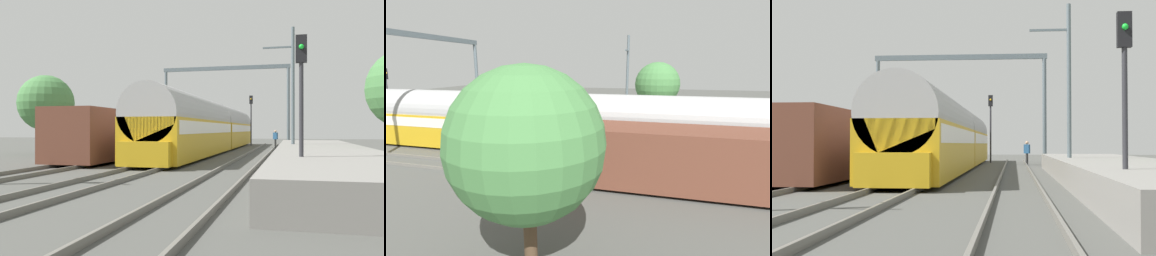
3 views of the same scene
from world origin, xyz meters
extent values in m
plane|color=#4C4D49|center=(0.00, 0.00, 0.00)|extent=(120.00, 120.00, 0.00)
cube|color=#67655D|center=(-4.65, 0.00, 0.08)|extent=(0.08, 60.00, 0.16)
cube|color=#67655D|center=(-3.21, 0.00, 0.08)|extent=(0.08, 60.00, 0.16)
cube|color=#67655D|center=(-0.72, 0.00, 0.08)|extent=(0.08, 60.00, 0.16)
cube|color=#67655D|center=(0.72, 0.00, 0.08)|extent=(0.08, 60.00, 0.16)
cube|color=#67655D|center=(3.21, 0.00, 0.08)|extent=(0.08, 60.00, 0.16)
cube|color=#67655D|center=(4.65, 0.00, 0.08)|extent=(0.08, 60.00, 0.16)
cube|color=gray|center=(7.75, 2.00, 0.45)|extent=(4.40, 28.00, 0.90)
cube|color=gold|center=(0.00, 5.66, 1.26)|extent=(2.90, 16.00, 2.20)
cube|color=silver|center=(0.00, 5.66, 1.89)|extent=(2.93, 15.36, 0.64)
cylinder|color=#A3A3A3|center=(0.00, 5.66, 2.56)|extent=(2.84, 16.00, 2.84)
cube|color=gold|center=(0.00, 22.01, 1.26)|extent=(2.90, 16.00, 2.20)
cube|color=silver|center=(0.00, 22.01, 1.89)|extent=(2.93, 15.36, 0.64)
cylinder|color=#A3A3A3|center=(0.00, 22.01, 2.56)|extent=(2.84, 16.00, 2.84)
cube|color=gold|center=(0.00, -2.59, 0.71)|extent=(2.40, 0.50, 1.10)
cube|color=brown|center=(-3.93, 3.84, 1.51)|extent=(2.80, 13.00, 2.70)
cube|color=black|center=(-3.93, 3.84, 0.21)|extent=(2.52, 11.96, 0.10)
cylinder|color=#2D2D2D|center=(4.72, 20.38, 0.42)|extent=(0.24, 0.24, 0.85)
cube|color=#285684|center=(4.72, 20.38, 1.17)|extent=(0.47, 0.39, 0.64)
sphere|color=tan|center=(4.72, 20.38, 1.61)|extent=(0.24, 0.24, 0.24)
cylinder|color=#2D2D33|center=(6.58, -5.60, 1.98)|extent=(0.14, 0.14, 3.96)
cube|color=black|center=(6.58, -5.60, 4.41)|extent=(0.36, 0.20, 0.90)
sphere|color=#19D133|center=(6.58, -5.72, 4.47)|extent=(0.16, 0.16, 0.16)
cylinder|color=#2D2D33|center=(1.92, 25.47, 2.29)|extent=(0.14, 0.14, 4.58)
cube|color=black|center=(1.92, 25.47, 5.03)|extent=(0.36, 0.20, 0.90)
sphere|color=yellow|center=(1.92, 25.35, 5.10)|extent=(0.16, 0.16, 0.16)
cylinder|color=slate|center=(-5.93, 19.56, 3.75)|extent=(0.28, 0.28, 7.50)
cylinder|color=slate|center=(5.93, 19.56, 3.75)|extent=(0.28, 0.28, 7.50)
cube|color=slate|center=(0.00, 19.56, 7.68)|extent=(12.26, 0.24, 0.36)
cylinder|color=slate|center=(6.33, 6.12, 4.00)|extent=(0.20, 0.20, 8.00)
cube|color=slate|center=(5.43, 6.12, 6.80)|extent=(1.80, 0.10, 0.10)
cylinder|color=#4C3826|center=(-11.03, 6.85, 1.10)|extent=(0.36, 0.36, 2.20)
sphere|color=#457F43|center=(-11.03, 6.85, 3.70)|extent=(4.02, 4.02, 4.02)
camera|label=1|loc=(6.30, -19.39, 1.79)|focal=38.34mm
camera|label=2|loc=(-17.61, 3.74, 5.63)|focal=27.47mm
camera|label=3|loc=(3.80, -20.00, 1.54)|focal=52.65mm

